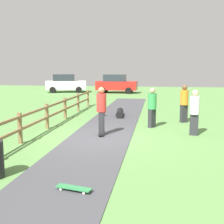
{
  "coord_description": "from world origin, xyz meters",
  "views": [
    {
      "loc": [
        2.12,
        -10.77,
        2.67
      ],
      "look_at": [
        0.47,
        0.03,
        1.0
      ],
      "focal_mm": 47.13,
      "sensor_mm": 36.0,
      "label": 1
    }
  ],
  "objects_px": {
    "skater_riding": "(101,108)",
    "skater_fallen": "(118,113)",
    "parked_car_red": "(116,84)",
    "parked_car_white": "(66,83)",
    "skateboard_loose": "(74,188)",
    "bystander_green": "(152,106)",
    "bystander_orange": "(184,102)",
    "bystander_white": "(195,110)"
  },
  "relations": [
    {
      "from": "skater_riding",
      "to": "skater_fallen",
      "type": "relative_size",
      "value": 1.15
    },
    {
      "from": "skateboard_loose",
      "to": "parked_car_red",
      "type": "height_order",
      "value": "parked_car_red"
    },
    {
      "from": "skater_riding",
      "to": "skateboard_loose",
      "type": "distance_m",
      "value": 5.4
    },
    {
      "from": "skater_fallen",
      "to": "bystander_orange",
      "type": "height_order",
      "value": "bystander_orange"
    },
    {
      "from": "bystander_green",
      "to": "parked_car_red",
      "type": "xyz_separation_m",
      "value": [
        -4.02,
        17.33,
        -0.02
      ]
    },
    {
      "from": "bystander_white",
      "to": "parked_car_white",
      "type": "relative_size",
      "value": 0.4
    },
    {
      "from": "skateboard_loose",
      "to": "parked_car_white",
      "type": "xyz_separation_m",
      "value": [
        -7.94,
        24.51,
        0.87
      ]
    },
    {
      "from": "skateboard_loose",
      "to": "parked_car_white",
      "type": "relative_size",
      "value": 0.18
    },
    {
      "from": "skater_riding",
      "to": "parked_car_white",
      "type": "height_order",
      "value": "parked_car_white"
    },
    {
      "from": "skateboard_loose",
      "to": "skater_fallen",
      "type": "bearing_deg",
      "value": 91.91
    },
    {
      "from": "skater_fallen",
      "to": "parked_car_red",
      "type": "height_order",
      "value": "parked_car_red"
    },
    {
      "from": "bystander_orange",
      "to": "skater_fallen",
      "type": "bearing_deg",
      "value": 159.76
    },
    {
      "from": "skater_riding",
      "to": "skateboard_loose",
      "type": "xyz_separation_m",
      "value": [
        0.39,
        -5.3,
        -0.99
      ]
    },
    {
      "from": "skater_fallen",
      "to": "bystander_green",
      "type": "height_order",
      "value": "bystander_green"
    },
    {
      "from": "bystander_green",
      "to": "bystander_white",
      "type": "bearing_deg",
      "value": -37.5
    },
    {
      "from": "parked_car_red",
      "to": "parked_car_white",
      "type": "relative_size",
      "value": 0.95
    },
    {
      "from": "skater_riding",
      "to": "bystander_white",
      "type": "distance_m",
      "value": 3.65
    },
    {
      "from": "bystander_white",
      "to": "parked_car_red",
      "type": "height_order",
      "value": "parked_car_red"
    },
    {
      "from": "skater_riding",
      "to": "skateboard_loose",
      "type": "relative_size",
      "value": 2.3
    },
    {
      "from": "bystander_white",
      "to": "bystander_green",
      "type": "relative_size",
      "value": 1.02
    },
    {
      "from": "skater_fallen",
      "to": "bystander_orange",
      "type": "distance_m",
      "value": 3.69
    },
    {
      "from": "skateboard_loose",
      "to": "bystander_orange",
      "type": "relative_size",
      "value": 0.45
    },
    {
      "from": "skateboard_loose",
      "to": "bystander_white",
      "type": "height_order",
      "value": "bystander_white"
    },
    {
      "from": "parked_car_white",
      "to": "skateboard_loose",
      "type": "bearing_deg",
      "value": -72.04
    },
    {
      "from": "skater_riding",
      "to": "bystander_orange",
      "type": "height_order",
      "value": "skater_riding"
    },
    {
      "from": "parked_car_red",
      "to": "bystander_white",
      "type": "bearing_deg",
      "value": -73.0
    },
    {
      "from": "skater_riding",
      "to": "bystander_green",
      "type": "xyz_separation_m",
      "value": [
        1.93,
        1.9,
        -0.1
      ]
    },
    {
      "from": "bystander_white",
      "to": "bystander_green",
      "type": "bearing_deg",
      "value": 142.5
    },
    {
      "from": "bystander_orange",
      "to": "parked_car_white",
      "type": "bearing_deg",
      "value": 124.73
    },
    {
      "from": "bystander_orange",
      "to": "parked_car_white",
      "type": "distance_m",
      "value": 19.29
    },
    {
      "from": "bystander_green",
      "to": "parked_car_red",
      "type": "relative_size",
      "value": 0.42
    },
    {
      "from": "bystander_white",
      "to": "bystander_orange",
      "type": "bearing_deg",
      "value": 93.36
    },
    {
      "from": "parked_car_red",
      "to": "parked_car_white",
      "type": "xyz_separation_m",
      "value": [
        -5.46,
        -0.01,
        0.0
      ]
    },
    {
      "from": "skateboard_loose",
      "to": "bystander_green",
      "type": "distance_m",
      "value": 7.41
    },
    {
      "from": "skateboard_loose",
      "to": "bystander_white",
      "type": "xyz_separation_m",
      "value": [
        3.21,
        5.91,
        0.91
      ]
    },
    {
      "from": "bystander_white",
      "to": "parked_car_white",
      "type": "xyz_separation_m",
      "value": [
        -11.15,
        18.6,
        -0.04
      ]
    },
    {
      "from": "skater_fallen",
      "to": "bystander_orange",
      "type": "bearing_deg",
      "value": -20.24
    },
    {
      "from": "skateboard_loose",
      "to": "parked_car_white",
      "type": "distance_m",
      "value": 25.78
    },
    {
      "from": "skater_fallen",
      "to": "bystander_white",
      "type": "height_order",
      "value": "bystander_white"
    },
    {
      "from": "skater_riding",
      "to": "bystander_orange",
      "type": "xyz_separation_m",
      "value": [
        3.44,
        3.36,
        -0.06
      ]
    },
    {
      "from": "skater_riding",
      "to": "skater_fallen",
      "type": "xyz_separation_m",
      "value": [
        0.06,
        4.6,
        -0.88
      ]
    },
    {
      "from": "parked_car_red",
      "to": "bystander_green",
      "type": "bearing_deg",
      "value": -76.94
    }
  ]
}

